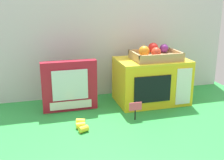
{
  "coord_description": "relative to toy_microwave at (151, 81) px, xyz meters",
  "views": [
    {
      "loc": [
        -0.48,
        -1.52,
        0.65
      ],
      "look_at": [
        -0.05,
        0.03,
        0.16
      ],
      "focal_mm": 45.32,
      "sensor_mm": 36.0,
      "label": 1
    }
  ],
  "objects": [
    {
      "name": "toy_microwave",
      "position": [
        0.0,
        0.0,
        0.0
      ],
      "size": [
        0.43,
        0.28,
        0.27
      ],
      "color": "yellow",
      "rests_on": "ground"
    },
    {
      "name": "ground_plane",
      "position": [
        -0.2,
        -0.03,
        -0.14
      ],
      "size": [
        1.7,
        1.7,
        0.0
      ],
      "primitive_type": "plane",
      "color": "green",
      "rests_on": "ground"
    },
    {
      "name": "loose_toy_banana",
      "position": [
        -0.48,
        -0.26,
        -0.12
      ],
      "size": [
        0.06,
        0.13,
        0.03
      ],
      "color": "yellow",
      "rests_on": "ground"
    },
    {
      "name": "cookie_set_box",
      "position": [
        -0.51,
        -0.0,
        0.01
      ],
      "size": [
        0.31,
        0.06,
        0.29
      ],
      "color": "#B2192D",
      "rests_on": "ground"
    },
    {
      "name": "price_sign",
      "position": [
        -0.19,
        -0.24,
        -0.07
      ],
      "size": [
        0.07,
        0.01,
        0.1
      ],
      "color": "black",
      "rests_on": "ground"
    },
    {
      "name": "food_groups_crate",
      "position": [
        0.01,
        -0.01,
        0.17
      ],
      "size": [
        0.28,
        0.2,
        0.09
      ],
      "color": "tan",
      "rests_on": "toy_microwave"
    },
    {
      "name": "display_back_panel",
      "position": [
        -0.2,
        0.23,
        0.22
      ],
      "size": [
        1.61,
        0.03,
        0.71
      ],
      "primitive_type": "cube",
      "color": "silver",
      "rests_on": "ground"
    }
  ]
}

